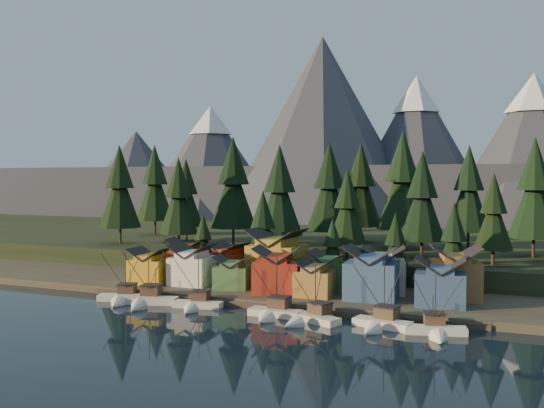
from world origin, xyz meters
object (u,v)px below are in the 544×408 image
at_px(boat_2, 196,297).
at_px(house_back_1, 229,260).
at_px(boat_4, 309,310).
at_px(house_front_0, 150,265).
at_px(boat_3, 273,304).
at_px(house_front_1, 192,264).
at_px(boat_0, 123,291).
at_px(house_back_0, 187,257).
at_px(boat_5, 380,314).
at_px(boat_1, 145,293).
at_px(boat_6, 436,322).

relative_size(boat_2, house_back_1, 1.33).
bearing_deg(boat_4, house_front_0, -177.25).
bearing_deg(boat_3, house_front_1, 149.81).
height_order(boat_2, house_back_1, boat_2).
bearing_deg(boat_0, boat_4, -22.51).
distance_m(boat_2, house_back_0, 27.11).
height_order(house_front_1, house_back_0, house_back_0).
height_order(boat_0, boat_5, boat_5).
distance_m(boat_5, house_back_0, 56.10).
bearing_deg(boat_1, boat_2, -9.01).
bearing_deg(boat_6, boat_2, 162.72).
relative_size(boat_1, boat_2, 1.17).
xyz_separation_m(boat_2, house_back_1, (-5.39, 23.95, 3.79)).
relative_size(boat_5, house_front_0, 1.45).
height_order(boat_1, house_back_1, boat_1).
distance_m(boat_4, boat_6, 21.31).
height_order(boat_1, house_front_0, boat_1).
bearing_deg(boat_6, boat_5, 161.08).
relative_size(boat_4, house_back_0, 1.14).
distance_m(boat_1, boat_6, 55.50).
relative_size(boat_2, boat_3, 0.91).
bearing_deg(house_front_1, boat_5, -23.21).
distance_m(boat_4, house_back_1, 38.94).
xyz_separation_m(boat_3, boat_6, (28.43, -0.87, -0.36)).
xyz_separation_m(boat_6, house_front_1, (-54.33, 16.34, 4.05)).
distance_m(boat_1, boat_3, 27.07).
xyz_separation_m(boat_0, boat_1, (5.94, -0.78, 0.19)).
height_order(boat_6, house_front_1, house_front_1).
relative_size(house_front_0, house_back_0, 0.84).
xyz_separation_m(boat_4, house_back_1, (-28.83, 25.91, 3.76)).
distance_m(boat_4, house_back_0, 45.77).
xyz_separation_m(boat_0, boat_4, (40.13, -1.67, 0.04)).
bearing_deg(house_front_1, boat_6, -20.77).
bearing_deg(boat_6, house_front_1, 148.22).
distance_m(house_front_0, house_back_1, 17.90).
distance_m(boat_6, house_back_0, 64.77).
bearing_deg(house_front_1, house_back_0, 124.36).
bearing_deg(house_back_1, boat_0, -108.47).
distance_m(boat_0, boat_4, 40.16).
distance_m(boat_1, boat_4, 34.20).
bearing_deg(boat_3, house_back_0, 144.94).
bearing_deg(house_back_0, boat_4, -46.46).
xyz_separation_m(boat_2, boat_6, (44.74, -1.75, -0.05)).
height_order(boat_4, house_front_0, boat_4).
height_order(boat_6, house_front_0, boat_6).
height_order(boat_1, boat_2, boat_1).
xyz_separation_m(boat_6, house_back_1, (-50.14, 25.70, 3.84)).
bearing_deg(house_back_0, house_back_1, -3.40).
xyz_separation_m(boat_4, boat_6, (21.31, 0.21, -0.08)).
xyz_separation_m(boat_2, house_back_0, (-15.40, 21.92, 4.18)).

